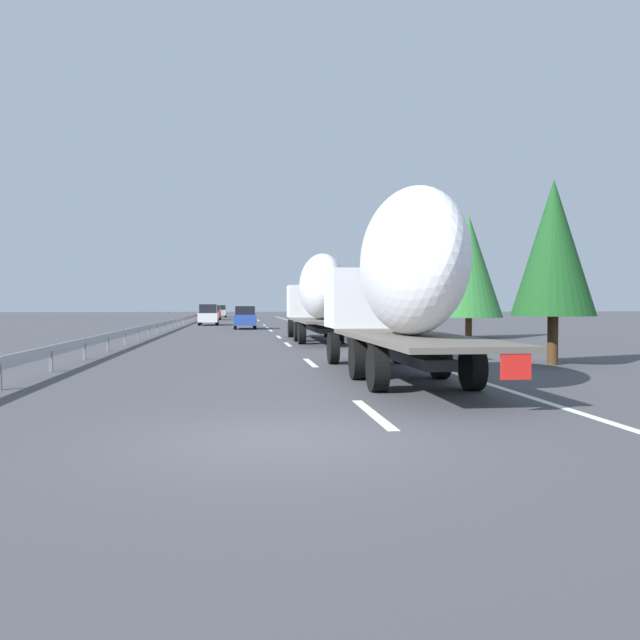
{
  "coord_description": "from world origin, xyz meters",
  "views": [
    {
      "loc": [
        -9.28,
        0.56,
        1.94
      ],
      "look_at": [
        20.72,
        -3.19,
        1.23
      ],
      "focal_mm": 36.37,
      "sensor_mm": 36.0,
      "label": 1
    }
  ],
  "objects": [
    {
      "name": "lane_stripe_7",
      "position": [
        69.86,
        -1.8,
        0.0
      ],
      "size": [
        3.2,
        0.2,
        0.01
      ],
      "primitive_type": "cube",
      "color": "white",
      "rests_on": "ground_plane"
    },
    {
      "name": "truck_trailing",
      "position": [
        7.27,
        -3.6,
        2.64
      ],
      "size": [
        12.52,
        2.55,
        4.79
      ],
      "color": "silver",
      "rests_on": "ground_plane"
    },
    {
      "name": "lane_stripe_0",
      "position": [
        2.0,
        -1.8,
        0.0
      ],
      "size": [
        3.2,
        0.2,
        0.01
      ],
      "primitive_type": "cube",
      "color": "white",
      "rests_on": "ground_plane"
    },
    {
      "name": "edge_line_right",
      "position": [
        45.0,
        -5.5,
        0.0
      ],
      "size": [
        110.0,
        0.2,
        0.01
      ],
      "primitive_type": "cube",
      "color": "white",
      "rests_on": "ground_plane"
    },
    {
      "name": "car_blue_sedan",
      "position": [
        43.02,
        0.11,
        0.93
      ],
      "size": [
        4.11,
        1.77,
        1.84
      ],
      "color": "#28479E",
      "rests_on": "ground_plane"
    },
    {
      "name": "lane_stripe_3",
      "position": [
        29.69,
        -1.8,
        0.0
      ],
      "size": [
        3.2,
        0.2,
        0.01
      ],
      "primitive_type": "cube",
      "color": "white",
      "rests_on": "ground_plane"
    },
    {
      "name": "truck_lead",
      "position": [
        24.59,
        -3.6,
        2.54
      ],
      "size": [
        12.81,
        2.55,
        4.53
      ],
      "color": "silver",
      "rests_on": "ground_plane"
    },
    {
      "name": "car_red_compact",
      "position": [
        74.46,
        3.86,
        0.92
      ],
      "size": [
        4.13,
        1.88,
        1.83
      ],
      "color": "red",
      "rests_on": "ground_plane"
    },
    {
      "name": "lane_stripe_2",
      "position": [
        22.32,
        -1.8,
        0.0
      ],
      "size": [
        3.2,
        0.2,
        0.01
      ],
      "primitive_type": "cube",
      "color": "white",
      "rests_on": "ground_plane"
    },
    {
      "name": "tree_3",
      "position": [
        74.0,
        -12.31,
        4.57
      ],
      "size": [
        3.91,
        3.91,
        7.34
      ],
      "color": "#472D19",
      "rests_on": "ground_plane"
    },
    {
      "name": "guardrail_median",
      "position": [
        43.0,
        6.0,
        0.58
      ],
      "size": [
        94.0,
        0.1,
        0.76
      ],
      "color": "#9EA0A5",
      "rests_on": "ground_plane"
    },
    {
      "name": "tree_4",
      "position": [
        50.34,
        -12.07,
        3.81
      ],
      "size": [
        3.92,
        3.92,
        6.37
      ],
      "color": "#472D19",
      "rests_on": "ground_plane"
    },
    {
      "name": "lane_stripe_5",
      "position": [
        45.49,
        -1.8,
        0.0
      ],
      "size": [
        3.2,
        0.2,
        0.01
      ],
      "primitive_type": "cube",
      "color": "white",
      "rests_on": "ground_plane"
    },
    {
      "name": "ground_plane",
      "position": [
        40.0,
        0.0,
        0.0
      ],
      "size": [
        260.0,
        260.0,
        0.0
      ],
      "primitive_type": "plane",
      "color": "#424247"
    },
    {
      "name": "tree_2",
      "position": [
        10.56,
        -9.52,
        3.77
      ],
      "size": [
        2.66,
        2.66,
        5.99
      ],
      "color": "#472D19",
      "rests_on": "ground_plane"
    },
    {
      "name": "road_sign",
      "position": [
        46.15,
        -6.7,
        2.08
      ],
      "size": [
        0.1,
        0.9,
        2.99
      ],
      "color": "gray",
      "rests_on": "ground_plane"
    },
    {
      "name": "car_white_van",
      "position": [
        53.05,
        3.47,
        0.99
      ],
      "size": [
        4.58,
        1.82,
        1.99
      ],
      "color": "white",
      "rests_on": "ground_plane"
    },
    {
      "name": "lane_stripe_8",
      "position": [
        73.69,
        -1.8,
        0.0
      ],
      "size": [
        3.2,
        0.2,
        0.01
      ],
      "primitive_type": "cube",
      "color": "white",
      "rests_on": "ground_plane"
    },
    {
      "name": "lane_stripe_4",
      "position": [
        39.53,
        -1.8,
        0.0
      ],
      "size": [
        3.2,
        0.2,
        0.01
      ],
      "primitive_type": "cube",
      "color": "white",
      "rests_on": "ground_plane"
    },
    {
      "name": "tree_1",
      "position": [
        60.01,
        -11.6,
        3.97
      ],
      "size": [
        2.66,
        2.66,
        6.1
      ],
      "color": "#472D19",
      "rests_on": "ground_plane"
    },
    {
      "name": "tree_0",
      "position": [
        26.85,
        -12.64,
        4.15
      ],
      "size": [
        3.87,
        3.87,
        7.1
      ],
      "color": "#472D19",
      "rests_on": "ground_plane"
    },
    {
      "name": "car_silver_hatch",
      "position": [
        92.29,
        3.46,
        0.94
      ],
      "size": [
        4.18,
        1.8,
        1.88
      ],
      "color": "#ADB2B7",
      "rests_on": "ground_plane"
    },
    {
      "name": "lane_stripe_1",
      "position": [
        12.23,
        -1.8,
        0.0
      ],
      "size": [
        3.2,
        0.2,
        0.01
      ],
      "primitive_type": "cube",
      "color": "white",
      "rests_on": "ground_plane"
    },
    {
      "name": "lane_stripe_6",
      "position": [
        52.64,
        -1.8,
        0.0
      ],
      "size": [
        3.2,
        0.2,
        0.01
      ],
      "primitive_type": "cube",
      "color": "white",
      "rests_on": "ground_plane"
    }
  ]
}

